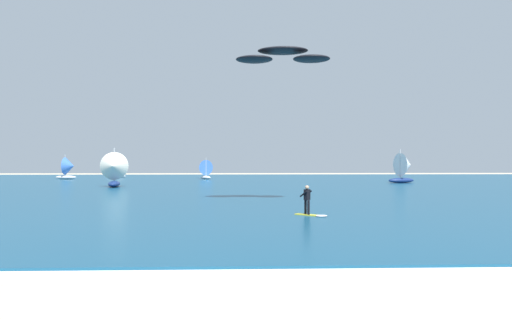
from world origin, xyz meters
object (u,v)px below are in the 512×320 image
(sailboat_center_horizon, at_px, (114,168))
(sailboat_heeled_over, at_px, (69,168))
(kite, at_px, (283,56))
(sailboat_outermost, at_px, (405,167))
(sailboat_trailing, at_px, (205,169))
(sailboat_leading, at_px, (114,169))
(kitesurfer, at_px, (310,205))

(sailboat_center_horizon, bearing_deg, sailboat_heeled_over, -135.72)
(sailboat_heeled_over, bearing_deg, kite, -54.71)
(sailboat_outermost, bearing_deg, sailboat_heeled_over, 163.79)
(sailboat_center_horizon, bearing_deg, kite, -63.01)
(sailboat_outermost, distance_m, sailboat_trailing, 32.15)
(kite, distance_m, sailboat_trailing, 46.12)
(sailboat_heeled_over, relative_size, sailboat_trailing, 1.14)
(sailboat_leading, bearing_deg, kitesurfer, -56.78)
(kite, distance_m, sailboat_outermost, 36.34)
(kitesurfer, bearing_deg, sailboat_trailing, 100.67)
(kite, distance_m, sailboat_center_horizon, 56.74)
(kitesurfer, height_order, sailboat_heeled_over, sailboat_heeled_over)
(kitesurfer, bearing_deg, sailboat_outermost, 63.19)
(sailboat_center_horizon, xyz_separation_m, sailboat_trailing, (16.45, -5.60, -0.06))
(kitesurfer, bearing_deg, kite, 96.08)
(sailboat_leading, bearing_deg, sailboat_heeled_over, 120.02)
(sailboat_trailing, bearing_deg, kitesurfer, -79.33)
(kitesurfer, height_order, sailboat_center_horizon, sailboat_center_horizon)
(kitesurfer, xyz_separation_m, sailboat_leading, (-18.41, 28.11, 1.48))
(kitesurfer, distance_m, sailboat_heeled_over, 60.95)
(kite, height_order, sailboat_leading, kite)
(sailboat_heeled_over, bearing_deg, kitesurfer, -58.21)
(sailboat_trailing, distance_m, sailboat_leading, 25.32)
(sailboat_outermost, bearing_deg, kitesurfer, -116.81)
(sailboat_leading, bearing_deg, sailboat_center_horizon, 104.90)
(kitesurfer, height_order, sailboat_leading, sailboat_leading)
(kite, distance_m, sailboat_heeled_over, 54.87)
(kite, relative_size, sailboat_outermost, 1.50)
(kitesurfer, distance_m, sailboat_center_horizon, 63.23)
(kite, xyz_separation_m, sailboat_leading, (-17.60, 20.53, -8.54))
(sailboat_center_horizon, height_order, sailboat_heeled_over, sailboat_heeled_over)
(sailboat_leading, bearing_deg, kite, -49.39)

